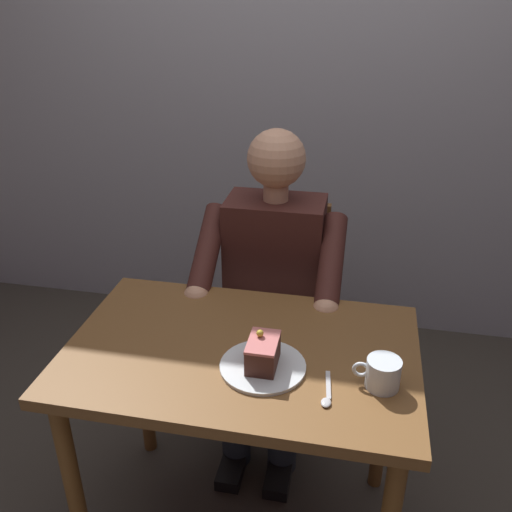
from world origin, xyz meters
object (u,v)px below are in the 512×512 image
at_px(dining_table, 242,376).
at_px(seated_person, 271,291).
at_px(cake_slice, 263,353).
at_px(coffee_cup, 383,373).
at_px(chair, 278,302).
at_px(dessert_spoon, 327,394).

xyz_separation_m(dining_table, seated_person, (0.00, -0.50, 0.01)).
bearing_deg(cake_slice, coffee_cup, 177.60).
bearing_deg(dining_table, cake_slice, 135.63).
relative_size(chair, coffee_cup, 7.20).
height_order(cake_slice, coffee_cup, cake_slice).
bearing_deg(dining_table, chair, -90.00).
distance_m(chair, dessert_spoon, 0.90).
height_order(coffee_cup, dessert_spoon, coffee_cup).
relative_size(chair, seated_person, 0.72).
xyz_separation_m(cake_slice, coffee_cup, (-0.32, 0.01, -0.01)).
height_order(dining_table, coffee_cup, coffee_cup).
bearing_deg(chair, seated_person, 90.00).
bearing_deg(coffee_cup, seated_person, -56.14).
bearing_deg(dessert_spoon, coffee_cup, -154.13).
xyz_separation_m(chair, coffee_cup, (-0.40, 0.76, 0.29)).
height_order(dining_table, chair, chair).
distance_m(dining_table, dessert_spoon, 0.32).
distance_m(dining_table, seated_person, 0.50).
relative_size(dining_table, chair, 1.13).
bearing_deg(coffee_cup, cake_slice, -2.40).
height_order(chair, coffee_cup, chair).
bearing_deg(cake_slice, dining_table, -44.37).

